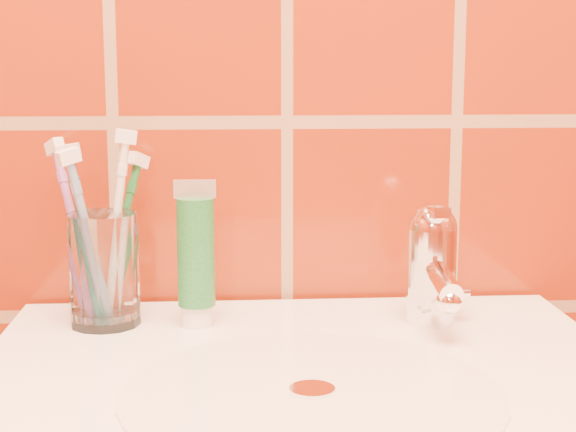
{
  "coord_description": "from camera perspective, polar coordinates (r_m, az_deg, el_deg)",
  "views": [
    {
      "loc": [
        -0.06,
        0.26,
        1.1
      ],
      "look_at": [
        -0.01,
        1.08,
        0.96
      ],
      "focal_mm": 55.0,
      "sensor_mm": 36.0,
      "label": 1
    }
  ],
  "objects": [
    {
      "name": "glass_tumbler",
      "position": [
        0.88,
        -11.82,
        -3.4
      ],
      "size": [
        0.09,
        0.09,
        0.11
      ],
      "primitive_type": "cylinder",
      "rotation": [
        0.0,
        0.0,
        -0.43
      ],
      "color": "white",
      "rests_on": "pedestal_sink"
    },
    {
      "name": "toothbrush_1",
      "position": [
        0.86,
        -12.69,
        -1.59
      ],
      "size": [
        0.1,
        0.09,
        0.19
      ],
      "primitive_type": null,
      "rotation": [
        0.22,
        0.0,
        -0.95
      ],
      "color": "#6C8EC0",
      "rests_on": "glass_tumbler"
    },
    {
      "name": "toothbrush_4",
      "position": [
        0.88,
        -11.08,
        -0.74
      ],
      "size": [
        0.06,
        0.06,
        0.2
      ],
      "primitive_type": null,
      "rotation": [
        0.14,
        0.0,
        1.71
      ],
      "color": "white",
      "rests_on": "glass_tumbler"
    },
    {
      "name": "toothbrush_0",
      "position": [
        0.9,
        -10.86,
        -1.38
      ],
      "size": [
        0.13,
        0.14,
        0.18
      ],
      "primitive_type": null,
      "rotation": [
        0.38,
        0.0,
        2.45
      ],
      "color": "#1F7638",
      "rests_on": "glass_tumbler"
    },
    {
      "name": "toothpaste_tube",
      "position": [
        0.86,
        -5.97,
        -2.74
      ],
      "size": [
        0.04,
        0.04,
        0.14
      ],
      "rotation": [
        0.0,
        0.0,
        0.01
      ],
      "color": "white",
      "rests_on": "pedestal_sink"
    },
    {
      "name": "toothbrush_2",
      "position": [
        0.86,
        -12.9,
        -1.38
      ],
      "size": [
        0.06,
        0.05,
        0.19
      ],
      "primitive_type": null,
      "rotation": [
        0.16,
        0.0,
        -1.63
      ],
      "color": "#0C6768",
      "rests_on": "glass_tumbler"
    },
    {
      "name": "toothbrush_3",
      "position": [
        0.9,
        -13.56,
        -1.04
      ],
      "size": [
        0.14,
        0.15,
        0.2
      ],
      "primitive_type": null,
      "rotation": [
        0.4,
        0.0,
        -2.45
      ],
      "color": "#8A4DA6",
      "rests_on": "glass_tumbler"
    },
    {
      "name": "faucet",
      "position": [
        0.87,
        9.34,
        -2.88
      ],
      "size": [
        0.05,
        0.11,
        0.12
      ],
      "color": "white",
      "rests_on": "pedestal_sink"
    }
  ]
}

